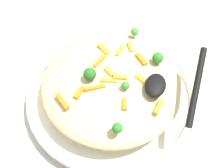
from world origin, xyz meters
TOP-DOWN VIEW (x-y plane):
  - ground_plane at (0.00, 0.00)m, footprint 2.40×2.40m
  - serving_bowl at (0.00, 0.00)m, footprint 0.37×0.37m
  - pasta_mound at (0.00, 0.00)m, footprint 0.30×0.29m
  - carrot_piece_0 at (-0.06, 0.05)m, footprint 0.03×0.02m
  - carrot_piece_1 at (0.06, 0.03)m, footprint 0.03×0.04m
  - carrot_piece_2 at (-0.02, -0.00)m, footprint 0.01×0.03m
  - carrot_piece_3 at (0.06, 0.00)m, footprint 0.03×0.01m
  - carrot_piece_4 at (-0.01, -0.02)m, footprint 0.01×0.03m
  - carrot_piece_5 at (-0.00, 0.01)m, footprint 0.02×0.03m
  - carrot_piece_6 at (-0.04, 0.02)m, footprint 0.03×0.04m
  - carrot_piece_7 at (0.05, -0.05)m, footprint 0.03×0.03m
  - carrot_piece_8 at (-0.05, -0.10)m, footprint 0.03×0.02m
  - carrot_piece_9 at (-0.09, 0.07)m, footprint 0.03×0.04m
  - carrot_piece_10 at (-0.06, -0.04)m, footprint 0.03×0.01m
  - carrot_piece_11 at (-0.00, -0.06)m, footprint 0.02×0.03m
  - carrot_piece_12 at (0.02, 0.03)m, footprint 0.04×0.02m
  - carrot_piece_13 at (0.08, -0.02)m, footprint 0.03×0.02m
  - broccoli_floret_0 at (0.06, -0.08)m, footprint 0.02×0.02m
  - broccoli_floret_1 at (-0.02, 0.04)m, footprint 0.03×0.03m
  - broccoli_floret_2 at (-0.03, -0.03)m, footprint 0.02×0.02m
  - broccoli_floret_3 at (-0.12, -0.04)m, footprint 0.02×0.02m
  - broccoli_floret_4 at (0.12, -0.02)m, footprint 0.02×0.02m
  - serving_spoon at (-0.01, -0.11)m, footprint 0.15×0.10m

SIDE VIEW (x-z plane):
  - ground_plane at x=0.00m, z-range 0.00..0.00m
  - serving_bowl at x=0.00m, z-range 0.00..0.04m
  - pasta_mound at x=0.00m, z-range 0.03..0.10m
  - carrot_piece_9 at x=-0.09m, z-range 0.09..0.10m
  - carrot_piece_8 at x=-0.05m, z-range 0.09..0.10m
  - carrot_piece_0 at x=-0.06m, z-range 0.09..0.10m
  - carrot_piece_10 at x=-0.06m, z-range 0.09..0.10m
  - carrot_piece_13 at x=0.08m, z-range 0.09..0.10m
  - carrot_piece_11 at x=0.00m, z-range 0.09..0.10m
  - carrot_piece_1 at x=0.06m, z-range 0.09..0.10m
  - carrot_piece_3 at x=0.06m, z-range 0.09..0.10m
  - carrot_piece_7 at x=0.05m, z-range 0.09..0.10m
  - carrot_piece_6 at x=-0.04m, z-range 0.10..0.10m
  - carrot_piece_12 at x=0.02m, z-range 0.10..0.10m
  - carrot_piece_5 at x=0.00m, z-range 0.10..0.10m
  - carrot_piece_2 at x=-0.02m, z-range 0.10..0.10m
  - carrot_piece_4 at x=-0.01m, z-range 0.10..0.10m
  - broccoli_floret_4 at x=0.12m, z-range 0.09..0.11m
  - broccoli_floret_3 at x=-0.12m, z-range 0.09..0.12m
  - broccoli_floret_0 at x=0.06m, z-range 0.09..0.12m
  - broccoli_floret_2 at x=-0.03m, z-range 0.10..0.12m
  - broccoli_floret_1 at x=-0.02m, z-range 0.10..0.13m
  - serving_spoon at x=-0.01m, z-range 0.08..0.15m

